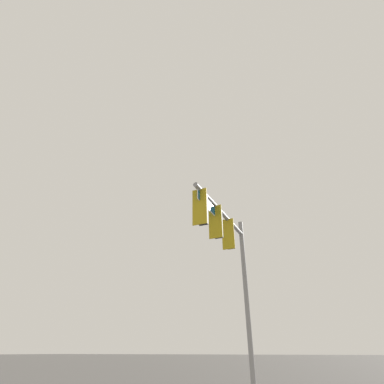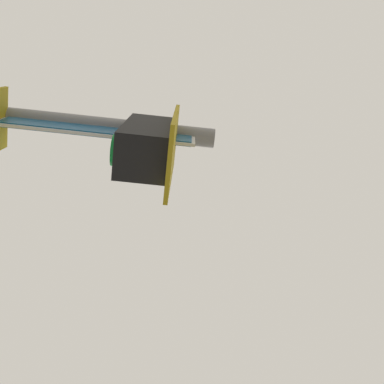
{
  "view_description": "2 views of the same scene",
  "coord_description": "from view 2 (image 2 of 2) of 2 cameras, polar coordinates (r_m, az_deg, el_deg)",
  "views": [
    {
      "loc": [
        6.66,
        -4.15,
        1.48
      ],
      "look_at": [
        -3.91,
        -8.4,
        7.58
      ],
      "focal_mm": 28.0,
      "sensor_mm": 36.0,
      "label": 1
    },
    {
      "loc": [
        -1.82,
        -8.01,
        1.84
      ],
      "look_at": [
        -1.68,
        -7.11,
        5.28
      ],
      "focal_mm": 50.0,
      "sensor_mm": 36.0,
      "label": 2
    }
  ],
  "objects": []
}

